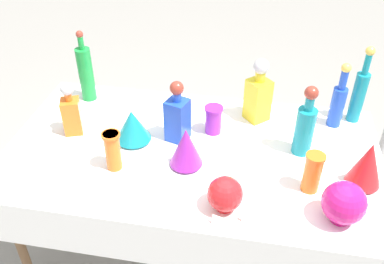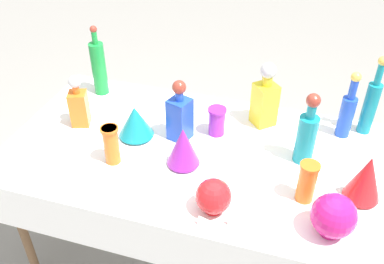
{
  "view_description": "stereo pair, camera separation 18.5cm",
  "coord_description": "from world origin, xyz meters",
  "px_view_note": "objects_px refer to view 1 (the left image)",
  "views": [
    {
      "loc": [
        0.28,
        -1.53,
        2.01
      ],
      "look_at": [
        0.0,
        0.0,
        0.86
      ],
      "focal_mm": 40.0,
      "sensor_mm": 36.0,
      "label": 1
    },
    {
      "loc": [
        0.46,
        -1.49,
        2.01
      ],
      "look_at": [
        0.0,
        0.0,
        0.86
      ],
      "focal_mm": 40.0,
      "sensor_mm": 36.0,
      "label": 2
    }
  ],
  "objects_px": {
    "fluted_vase_1": "(132,125)",
    "fluted_vase_0": "(367,164)",
    "fluted_vase_2": "(186,147)",
    "tall_bottle_2": "(338,101)",
    "round_bowl_1": "(344,203)",
    "tall_bottle_0": "(305,126)",
    "square_decanter_1": "(71,112)",
    "square_decanter_2": "(177,116)",
    "slender_vase_0": "(113,150)",
    "square_decanter_0": "(258,94)",
    "slender_vase_2": "(213,119)",
    "tall_bottle_3": "(86,73)",
    "slender_vase_1": "(313,171)",
    "tall_bottle_1": "(359,92)",
    "round_bowl_0": "(225,194)"
  },
  "relations": [
    {
      "from": "square_decanter_0",
      "to": "round_bowl_1",
      "type": "bearing_deg",
      "value": -60.58
    },
    {
      "from": "slender_vase_0",
      "to": "fluted_vase_0",
      "type": "distance_m",
      "value": 1.06
    },
    {
      "from": "tall_bottle_2",
      "to": "fluted_vase_0",
      "type": "relative_size",
      "value": 1.61
    },
    {
      "from": "tall_bottle_3",
      "to": "fluted_vase_1",
      "type": "height_order",
      "value": "tall_bottle_3"
    },
    {
      "from": "tall_bottle_1",
      "to": "slender_vase_2",
      "type": "height_order",
      "value": "tall_bottle_1"
    },
    {
      "from": "square_decanter_2",
      "to": "square_decanter_1",
      "type": "bearing_deg",
      "value": -175.82
    },
    {
      "from": "tall_bottle_0",
      "to": "slender_vase_2",
      "type": "distance_m",
      "value": 0.43
    },
    {
      "from": "tall_bottle_0",
      "to": "fluted_vase_0",
      "type": "distance_m",
      "value": 0.31
    },
    {
      "from": "tall_bottle_3",
      "to": "square_decanter_0",
      "type": "distance_m",
      "value": 0.91
    },
    {
      "from": "tall_bottle_0",
      "to": "square_decanter_0",
      "type": "distance_m",
      "value": 0.32
    },
    {
      "from": "fluted_vase_1",
      "to": "fluted_vase_0",
      "type": "bearing_deg",
      "value": -6.62
    },
    {
      "from": "slender_vase_0",
      "to": "fluted_vase_1",
      "type": "distance_m",
      "value": 0.21
    },
    {
      "from": "tall_bottle_1",
      "to": "tall_bottle_2",
      "type": "distance_m",
      "value": 0.12
    },
    {
      "from": "slender_vase_2",
      "to": "round_bowl_0",
      "type": "distance_m",
      "value": 0.51
    },
    {
      "from": "tall_bottle_2",
      "to": "square_decanter_0",
      "type": "distance_m",
      "value": 0.39
    },
    {
      "from": "tall_bottle_1",
      "to": "round_bowl_1",
      "type": "distance_m",
      "value": 0.73
    },
    {
      "from": "tall_bottle_0",
      "to": "square_decanter_1",
      "type": "relative_size",
      "value": 1.27
    },
    {
      "from": "fluted_vase_2",
      "to": "round_bowl_1",
      "type": "relative_size",
      "value": 1.1
    },
    {
      "from": "round_bowl_1",
      "to": "slender_vase_1",
      "type": "bearing_deg",
      "value": 125.34
    },
    {
      "from": "fluted_vase_1",
      "to": "tall_bottle_1",
      "type": "bearing_deg",
      "value": 19.37
    },
    {
      "from": "square_decanter_2",
      "to": "fluted_vase_2",
      "type": "relative_size",
      "value": 1.62
    },
    {
      "from": "tall_bottle_3",
      "to": "round_bowl_1",
      "type": "relative_size",
      "value": 2.25
    },
    {
      "from": "tall_bottle_2",
      "to": "tall_bottle_3",
      "type": "xyz_separation_m",
      "value": [
        -1.3,
        0.02,
        0.02
      ]
    },
    {
      "from": "square_decanter_0",
      "to": "square_decanter_2",
      "type": "bearing_deg",
      "value": -146.43
    },
    {
      "from": "tall_bottle_0",
      "to": "slender_vase_2",
      "type": "relative_size",
      "value": 2.45
    },
    {
      "from": "square_decanter_1",
      "to": "tall_bottle_3",
      "type": "bearing_deg",
      "value": 97.78
    },
    {
      "from": "square_decanter_1",
      "to": "fluted_vase_0",
      "type": "distance_m",
      "value": 1.34
    },
    {
      "from": "tall_bottle_0",
      "to": "round_bowl_1",
      "type": "height_order",
      "value": "tall_bottle_0"
    },
    {
      "from": "slender_vase_0",
      "to": "round_bowl_1",
      "type": "height_order",
      "value": "slender_vase_0"
    },
    {
      "from": "slender_vase_0",
      "to": "square_decanter_0",
      "type": "bearing_deg",
      "value": 40.09
    },
    {
      "from": "tall_bottle_0",
      "to": "round_bowl_1",
      "type": "bearing_deg",
      "value": -70.88
    },
    {
      "from": "slender_vase_0",
      "to": "fluted_vase_0",
      "type": "height_order",
      "value": "fluted_vase_0"
    },
    {
      "from": "tall_bottle_3",
      "to": "slender_vase_2",
      "type": "height_order",
      "value": "tall_bottle_3"
    },
    {
      "from": "tall_bottle_2",
      "to": "round_bowl_1",
      "type": "bearing_deg",
      "value": -92.51
    },
    {
      "from": "tall_bottle_1",
      "to": "square_decanter_0",
      "type": "relative_size",
      "value": 1.21
    },
    {
      "from": "square_decanter_1",
      "to": "fluted_vase_2",
      "type": "relative_size",
      "value": 1.41
    },
    {
      "from": "round_bowl_1",
      "to": "round_bowl_0",
      "type": "bearing_deg",
      "value": -177.37
    },
    {
      "from": "slender_vase_2",
      "to": "fluted_vase_1",
      "type": "distance_m",
      "value": 0.39
    },
    {
      "from": "square_decanter_1",
      "to": "round_bowl_1",
      "type": "xyz_separation_m",
      "value": [
        1.23,
        -0.36,
        -0.02
      ]
    },
    {
      "from": "slender_vase_0",
      "to": "tall_bottle_1",
      "type": "bearing_deg",
      "value": 28.07
    },
    {
      "from": "fluted_vase_2",
      "to": "square_decanter_2",
      "type": "bearing_deg",
      "value": 112.54
    },
    {
      "from": "tall_bottle_3",
      "to": "square_decanter_2",
      "type": "distance_m",
      "value": 0.62
    },
    {
      "from": "slender_vase_1",
      "to": "square_decanter_0",
      "type": "bearing_deg",
      "value": 117.39
    },
    {
      "from": "fluted_vase_1",
      "to": "fluted_vase_2",
      "type": "xyz_separation_m",
      "value": [
        0.28,
        -0.13,
        0.01
      ]
    },
    {
      "from": "slender_vase_0",
      "to": "fluted_vase_1",
      "type": "height_order",
      "value": "slender_vase_0"
    },
    {
      "from": "tall_bottle_3",
      "to": "slender_vase_2",
      "type": "bearing_deg",
      "value": -14.66
    },
    {
      "from": "square_decanter_2",
      "to": "round_bowl_0",
      "type": "distance_m",
      "value": 0.5
    },
    {
      "from": "fluted_vase_1",
      "to": "round_bowl_1",
      "type": "relative_size",
      "value": 0.96
    },
    {
      "from": "tall_bottle_2",
      "to": "slender_vase_2",
      "type": "bearing_deg",
      "value": -163.87
    },
    {
      "from": "tall_bottle_0",
      "to": "round_bowl_1",
      "type": "distance_m",
      "value": 0.43
    }
  ]
}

